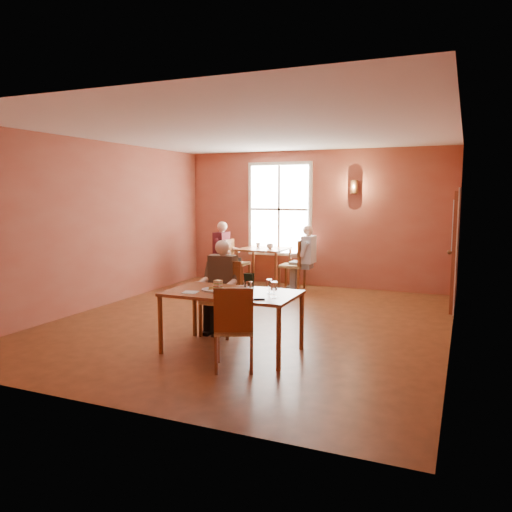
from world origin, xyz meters
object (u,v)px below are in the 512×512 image
at_px(chair_diner_maroon, 237,262).
at_px(diner_maroon, 236,254).
at_px(main_table, 232,322).
at_px(chair_empty, 234,327).
at_px(diner_main, 219,291).
at_px(diner_white, 293,258).
at_px(chair_diner_white, 292,264).
at_px(chair_diner_main, 220,299).
at_px(second_table, 264,268).

relative_size(chair_diner_maroon, diner_maroon, 0.74).
distance_m(main_table, chair_empty, 0.65).
height_order(diner_main, diner_white, diner_white).
bearing_deg(diner_white, chair_empty, -169.24).
distance_m(chair_diner_white, diner_white, 0.14).
bearing_deg(chair_diner_maroon, chair_diner_main, 21.46).
bearing_deg(diner_main, diner_white, -87.90).
bearing_deg(second_table, chair_diner_main, -77.64).
height_order(main_table, diner_maroon, diner_maroon).
bearing_deg(diner_main, chair_empty, 124.04).
height_order(main_table, chair_diner_white, chair_diner_white).
distance_m(main_table, diner_maroon, 4.83).
height_order(main_table, second_table, second_table).
height_order(second_table, chair_diner_maroon, chair_diner_maroon).
relative_size(chair_diner_white, chair_diner_maroon, 1.05).
distance_m(diner_main, chair_diner_white, 3.77).
bearing_deg(second_table, chair_empty, -71.88).
bearing_deg(chair_empty, chair_diner_white, 77.66).
bearing_deg(second_table, chair_diner_maroon, 180.00).
height_order(chair_empty, diner_white, diner_white).
height_order(diner_main, second_table, diner_main).
xyz_separation_m(chair_diner_white, diner_white, (0.03, 0.00, 0.13)).
bearing_deg(chair_diner_white, chair_diner_maroon, 90.00).
relative_size(main_table, chair_diner_main, 1.59).
relative_size(main_table, chair_empty, 1.69).
height_order(chair_diner_main, second_table, chair_diner_main).
height_order(chair_empty, diner_maroon, diner_maroon).
height_order(chair_diner_white, chair_diner_maroon, chair_diner_white).
distance_m(chair_diner_main, chair_diner_white, 3.74).
height_order(chair_diner_white, diner_maroon, diner_maroon).
distance_m(chair_diner_white, diner_maroon, 1.34).
distance_m(second_table, chair_diner_maroon, 0.65).
distance_m(chair_diner_maroon, diner_maroon, 0.18).
bearing_deg(diner_white, chair_diner_white, 90.00).
height_order(second_table, chair_diner_white, chair_diner_white).
xyz_separation_m(main_table, chair_diner_white, (-0.67, 4.38, 0.14)).
xyz_separation_m(diner_main, diner_maroon, (-1.50, 3.76, 0.03)).
xyz_separation_m(main_table, chair_diner_maroon, (-1.97, 4.38, 0.12)).
distance_m(chair_diner_main, diner_white, 3.74).
xyz_separation_m(main_table, chair_diner_main, (-0.50, 0.65, 0.14)).
bearing_deg(diner_main, chair_diner_white, -87.44).
relative_size(main_table, diner_main, 1.29).
xyz_separation_m(main_table, diner_white, (-0.64, 4.38, 0.27)).
height_order(chair_diner_main, diner_white, diner_white).
distance_m(chair_empty, chair_diner_maroon, 5.45).
height_order(second_table, diner_maroon, diner_maroon).
xyz_separation_m(main_table, diner_maroon, (-2.00, 4.38, 0.29)).
distance_m(second_table, diner_white, 0.72).
bearing_deg(chair_diner_maroon, chair_diner_white, 90.00).
bearing_deg(main_table, chair_diner_main, 127.57).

